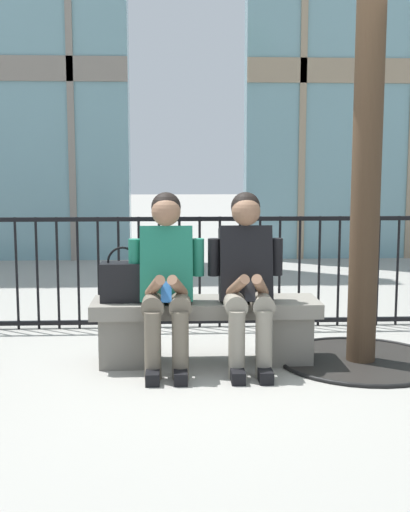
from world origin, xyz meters
TOP-DOWN VIEW (x-y plane):
  - ground_plane at (0.00, 0.00)m, footprint 60.00×60.00m
  - stone_bench at (0.00, 0.00)m, footprint 1.60×0.44m
  - seated_person_with_phone at (-0.27, -0.13)m, footprint 0.52×0.66m
  - seated_person_companion at (0.27, -0.13)m, footprint 0.52×0.66m
  - handbag_on_bench at (-0.58, -0.01)m, footprint 0.31×0.18m
  - plaza_railing at (0.00, 1.04)m, footprint 8.00×0.04m

SIDE VIEW (x-z plane):
  - ground_plane at x=0.00m, z-range 0.00..0.00m
  - stone_bench at x=0.00m, z-range 0.05..0.50m
  - plaza_railing at x=0.00m, z-range 0.01..0.97m
  - handbag_on_bench at x=-0.58m, z-range 0.40..0.79m
  - seated_person_with_phone at x=-0.27m, z-range 0.04..1.26m
  - seated_person_companion at x=0.27m, z-range 0.04..1.26m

